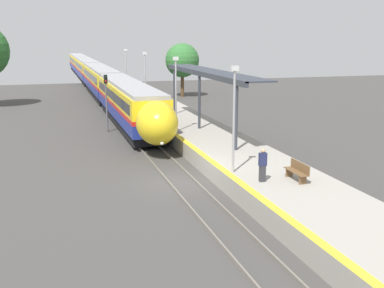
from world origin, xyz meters
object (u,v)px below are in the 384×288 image
(railway_signal, at_px, (106,98))
(lamppost_farthest, at_px, (126,69))
(person_waiting, at_px, (263,165))
(lamppost_mid, at_px, (176,89))
(lamppost_near, at_px, (234,113))
(lamppost_far, at_px, (145,77))
(train, at_px, (94,74))
(platform_bench, at_px, (298,171))

(railway_signal, xyz_separation_m, lamppost_farthest, (4.22, 16.17, 1.21))
(person_waiting, bearing_deg, railway_signal, 104.26)
(lamppost_mid, bearing_deg, lamppost_near, -90.00)
(lamppost_mid, distance_m, lamppost_far, 11.28)
(train, height_order, lamppost_mid, lamppost_mid)
(train, height_order, lamppost_near, lamppost_near)
(train, relative_size, railway_signal, 19.37)
(lamppost_near, height_order, lamppost_mid, same)
(platform_bench, bearing_deg, train, 94.82)
(platform_bench, distance_m, lamppost_farthest, 36.20)
(lamppost_near, relative_size, lamppost_farthest, 1.00)
(person_waiting, bearing_deg, lamppost_far, 91.76)
(train, xyz_separation_m, railway_signal, (-2.12, -34.29, 0.65))
(person_waiting, height_order, lamppost_farthest, lamppost_farthest)
(lamppost_near, relative_size, lamppost_mid, 1.00)
(railway_signal, bearing_deg, lamppost_farthest, 75.38)
(lamppost_near, bearing_deg, platform_bench, -41.49)
(train, bearing_deg, lamppost_far, -85.90)
(lamppost_far, bearing_deg, lamppost_mid, -90.00)
(person_waiting, relative_size, railway_signal, 0.34)
(train, height_order, railway_signal, railway_signal)
(person_waiting, bearing_deg, lamppost_mid, 93.26)
(person_waiting, relative_size, lamppost_farthest, 0.30)
(lamppost_near, xyz_separation_m, lamppost_far, (0.00, 22.57, 0.00))
(lamppost_far, distance_m, lamppost_farthest, 11.28)
(train, bearing_deg, lamppost_farthest, -83.37)
(train, distance_m, lamppost_mid, 40.77)
(train, xyz_separation_m, platform_bench, (4.56, -54.13, -0.72))
(platform_bench, height_order, lamppost_farthest, lamppost_farthest)
(train, relative_size, platform_bench, 51.44)
(railway_signal, height_order, lamppost_near, lamppost_near)
(platform_bench, bearing_deg, lamppost_mid, 100.34)
(lamppost_mid, relative_size, lamppost_farthest, 1.00)
(person_waiting, xyz_separation_m, lamppost_mid, (-0.75, 13.17, 2.23))
(lamppost_mid, height_order, lamppost_far, same)
(person_waiting, height_order, railway_signal, railway_signal)
(train, relative_size, person_waiting, 56.57)
(railway_signal, relative_size, lamppost_far, 0.88)
(person_waiting, distance_m, railway_signal, 20.21)
(railway_signal, xyz_separation_m, lamppost_near, (4.22, -17.67, 1.21))
(railway_signal, bearing_deg, train, 86.47)
(lamppost_far, bearing_deg, person_waiting, -88.24)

